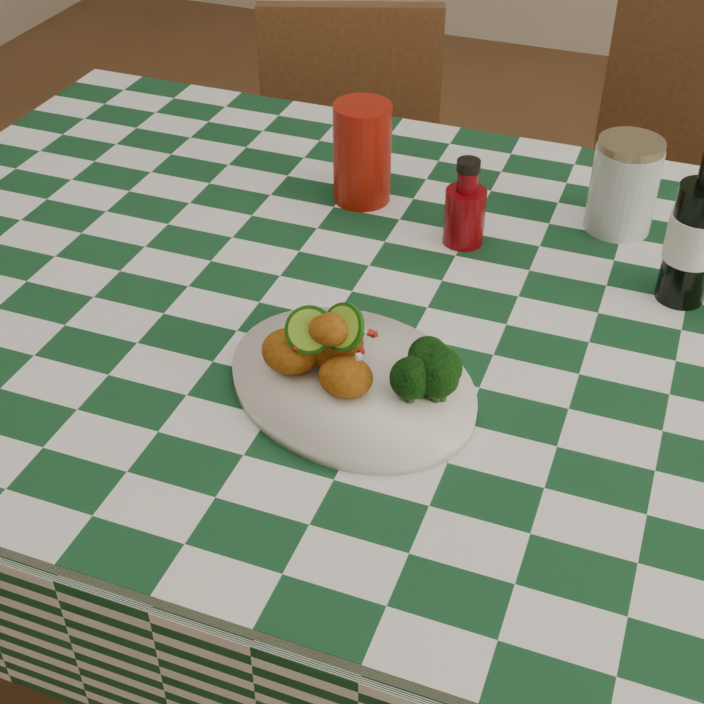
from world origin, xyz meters
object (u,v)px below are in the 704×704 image
at_px(red_tumbler, 362,153).
at_px(beer_bottle, 698,220).
at_px(plate, 352,384).
at_px(fried_chicken_pile, 332,344).
at_px(wooden_chair_left, 349,229).
at_px(ketchup_bottle, 466,202).
at_px(dining_table, 415,518).
at_px(wooden_chair_right, 652,260).
at_px(mason_jar, 624,185).

relative_size(red_tumbler, beer_bottle, 0.65).
relative_size(plate, fried_chicken_pile, 2.39).
relative_size(beer_bottle, wooden_chair_left, 0.27).
relative_size(plate, ketchup_bottle, 2.46).
xyz_separation_m(plate, fried_chicken_pile, (-0.02, 0.00, 0.05)).
height_order(plate, fried_chicken_pile, fried_chicken_pile).
distance_m(beer_bottle, wooden_chair_left, 1.01).
relative_size(ketchup_bottle, beer_bottle, 0.54).
distance_m(dining_table, beer_bottle, 0.60).
bearing_deg(beer_bottle, wooden_chair_left, 139.47).
bearing_deg(wooden_chair_left, wooden_chair_right, -15.97).
xyz_separation_m(plate, wooden_chair_right, (0.28, 0.94, -0.34)).
height_order(dining_table, fried_chicken_pile, fried_chicken_pile).
xyz_separation_m(dining_table, wooden_chair_right, (0.25, 0.75, 0.07)).
xyz_separation_m(dining_table, beer_bottle, (0.30, 0.14, 0.51)).
bearing_deg(ketchup_bottle, dining_table, -89.57).
xyz_separation_m(dining_table, ketchup_bottle, (-0.00, 0.17, 0.46)).
relative_size(dining_table, plate, 5.40).
height_order(mason_jar, beer_bottle, beer_bottle).
height_order(ketchup_bottle, wooden_chair_right, wooden_chair_right).
relative_size(fried_chicken_pile, ketchup_bottle, 1.03).
bearing_deg(fried_chicken_pile, mason_jar, 61.97).
bearing_deg(wooden_chair_right, dining_table, -95.89).
distance_m(mason_jar, wooden_chair_left, 0.84).
height_order(dining_table, mason_jar, mason_jar).
height_order(plate, wooden_chair_right, wooden_chair_right).
relative_size(ketchup_bottle, mason_jar, 0.93).
distance_m(fried_chicken_pile, wooden_chair_right, 1.06).
distance_m(plate, red_tumbler, 0.45).
height_order(mason_jar, wooden_chair_right, mason_jar).
distance_m(dining_table, mason_jar, 0.57).
relative_size(dining_table, mason_jar, 12.37).
xyz_separation_m(plate, red_tumbler, (-0.14, 0.42, 0.07)).
bearing_deg(beer_bottle, mason_jar, 124.82).
height_order(plate, red_tumbler, red_tumbler).
bearing_deg(plate, beer_bottle, 44.32).
bearing_deg(dining_table, plate, -100.03).
height_order(plate, wooden_chair_left, wooden_chair_left).
height_order(dining_table, wooden_chair_right, wooden_chair_right).
relative_size(wooden_chair_left, wooden_chair_right, 0.92).
xyz_separation_m(red_tumbler, beer_bottle, (0.47, -0.10, 0.04)).
distance_m(mason_jar, beer_bottle, 0.19).
xyz_separation_m(dining_table, fried_chicken_pile, (-0.06, -0.18, 0.45)).
bearing_deg(ketchup_bottle, fried_chicken_pile, -98.80).
bearing_deg(mason_jar, ketchup_bottle, -149.45).
relative_size(fried_chicken_pile, wooden_chair_left, 0.15).
relative_size(mason_jar, wooden_chair_left, 0.16).
distance_m(plate, mason_jar, 0.52).
bearing_deg(dining_table, wooden_chair_right, 71.93).
height_order(fried_chicken_pile, red_tumbler, red_tumbler).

